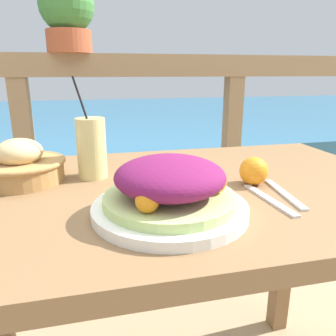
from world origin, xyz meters
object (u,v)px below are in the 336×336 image
at_px(bread_basket, 21,165).
at_px(potted_plant, 67,13).
at_px(drink_glass, 92,148).
at_px(salad_plate, 170,190).

bearing_deg(bread_basket, potted_plant, 79.53).
height_order(drink_glass, bread_basket, drink_glass).
height_order(drink_glass, potted_plant, potted_plant).
height_order(salad_plate, bread_basket, salad_plate).
bearing_deg(drink_glass, potted_plant, 95.79).
xyz_separation_m(salad_plate, bread_basket, (-0.31, 0.27, -0.01)).
height_order(salad_plate, potted_plant, potted_plant).
bearing_deg(bread_basket, drink_glass, -1.17).
bearing_deg(drink_glass, salad_plate, -62.22).
distance_m(salad_plate, potted_plant, 0.98).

